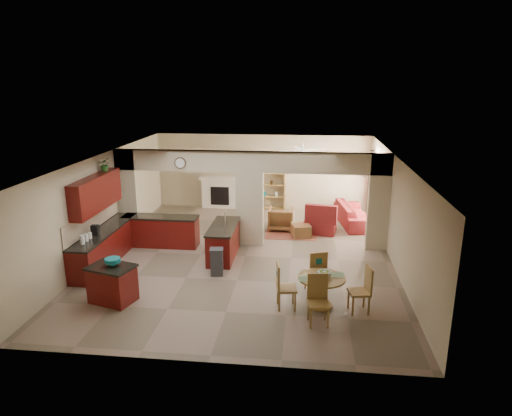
# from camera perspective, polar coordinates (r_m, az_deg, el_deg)

# --- Properties ---
(floor) EXTENTS (10.00, 10.00, 0.00)m
(floor) POSITION_cam_1_polar(r_m,az_deg,el_deg) (12.86, -1.32, -6.03)
(floor) COLOR #7C6756
(floor) RESTS_ON ground
(ceiling) EXTENTS (10.00, 10.00, 0.00)m
(ceiling) POSITION_cam_1_polar(r_m,az_deg,el_deg) (12.09, -1.40, 6.37)
(ceiling) COLOR white
(ceiling) RESTS_ON wall_back
(wall_back) EXTENTS (8.00, 0.00, 8.00)m
(wall_back) POSITION_cam_1_polar(r_m,az_deg,el_deg) (17.24, 0.84, 4.52)
(wall_back) COLOR #BFAA8B
(wall_back) RESTS_ON floor
(wall_front) EXTENTS (8.00, 0.00, 8.00)m
(wall_front) POSITION_cam_1_polar(r_m,az_deg,el_deg) (7.79, -6.27, -10.11)
(wall_front) COLOR #BFAA8B
(wall_front) RESTS_ON floor
(wall_left) EXTENTS (0.00, 10.00, 10.00)m
(wall_left) POSITION_cam_1_polar(r_m,az_deg,el_deg) (13.51, -18.42, 0.49)
(wall_left) COLOR #BFAA8B
(wall_left) RESTS_ON floor
(wall_right) EXTENTS (0.00, 10.00, 10.00)m
(wall_right) POSITION_cam_1_polar(r_m,az_deg,el_deg) (12.54, 17.09, -0.56)
(wall_right) COLOR #BFAA8B
(wall_right) RESTS_ON floor
(partition_left_pier) EXTENTS (0.60, 0.25, 2.80)m
(partition_left_pier) POSITION_cam_1_polar(r_m,az_deg,el_deg) (14.28, -15.70, 1.52)
(partition_left_pier) COLOR #BFAA8B
(partition_left_pier) RESTS_ON floor
(partition_center_pier) EXTENTS (0.80, 0.25, 2.20)m
(partition_center_pier) POSITION_cam_1_polar(r_m,az_deg,el_deg) (13.44, -0.79, -0.08)
(partition_center_pier) COLOR #BFAA8B
(partition_center_pier) RESTS_ON floor
(partition_right_pier) EXTENTS (0.60, 0.25, 2.80)m
(partition_right_pier) POSITION_cam_1_polar(r_m,az_deg,el_deg) (13.43, 15.08, 0.68)
(partition_right_pier) COLOR #BFAA8B
(partition_right_pier) RESTS_ON floor
(partition_header) EXTENTS (8.00, 0.25, 0.60)m
(partition_header) POSITION_cam_1_polar(r_m,az_deg,el_deg) (13.12, -0.81, 5.80)
(partition_header) COLOR #BFAA8B
(partition_header) RESTS_ON partition_center_pier
(kitchen_counter) EXTENTS (2.52, 3.29, 1.48)m
(kitchen_counter) POSITION_cam_1_polar(r_m,az_deg,el_deg) (13.28, -15.60, -3.77)
(kitchen_counter) COLOR #3F0807
(kitchen_counter) RESTS_ON floor
(upper_cabinets) EXTENTS (0.35, 2.40, 0.90)m
(upper_cabinets) POSITION_cam_1_polar(r_m,az_deg,el_deg) (12.61, -19.36, 1.78)
(upper_cabinets) COLOR #3F0807
(upper_cabinets) RESTS_ON wall_left
(peninsula) EXTENTS (0.70, 1.85, 0.91)m
(peninsula) POSITION_cam_1_polar(r_m,az_deg,el_deg) (12.68, -4.09, -4.18)
(peninsula) COLOR #3F0807
(peninsula) RESTS_ON floor
(wall_clock) EXTENTS (0.34, 0.03, 0.34)m
(wall_clock) POSITION_cam_1_polar(r_m,az_deg,el_deg) (13.38, -9.46, 5.57)
(wall_clock) COLOR #52381B
(wall_clock) RESTS_ON partition_header
(rug) EXTENTS (1.60, 1.30, 0.01)m
(rug) POSITION_cam_1_polar(r_m,az_deg,el_deg) (14.73, 4.40, -3.15)
(rug) COLOR brown
(rug) RESTS_ON floor
(fireplace) EXTENTS (1.60, 0.35, 1.20)m
(fireplace) POSITION_cam_1_polar(r_m,az_deg,el_deg) (17.47, -4.46, 1.99)
(fireplace) COLOR white
(fireplace) RESTS_ON floor
(shelving_unit) EXTENTS (1.00, 0.32, 1.80)m
(shelving_unit) POSITION_cam_1_polar(r_m,az_deg,el_deg) (17.14, 1.94, 2.74)
(shelving_unit) COLOR olive
(shelving_unit) RESTS_ON floor
(window_a) EXTENTS (0.02, 0.90, 1.90)m
(window_a) POSITION_cam_1_polar(r_m,az_deg,el_deg) (14.77, 15.33, 1.21)
(window_a) COLOR white
(window_a) RESTS_ON wall_right
(window_b) EXTENTS (0.02, 0.90, 1.90)m
(window_b) POSITION_cam_1_polar(r_m,az_deg,el_deg) (16.40, 14.45, 2.71)
(window_b) COLOR white
(window_b) RESTS_ON wall_right
(glazed_door) EXTENTS (0.02, 0.70, 2.10)m
(glazed_door) POSITION_cam_1_polar(r_m,az_deg,el_deg) (15.62, 14.83, 1.47)
(glazed_door) COLOR white
(glazed_door) RESTS_ON wall_right
(drape_a_left) EXTENTS (0.10, 0.28, 2.30)m
(drape_a_left) POSITION_cam_1_polar(r_m,az_deg,el_deg) (14.19, 15.53, 0.61)
(drape_a_left) COLOR #3B1917
(drape_a_left) RESTS_ON wall_right
(drape_a_right) EXTENTS (0.10, 0.28, 2.30)m
(drape_a_right) POSITION_cam_1_polar(r_m,az_deg,el_deg) (15.34, 14.85, 1.78)
(drape_a_right) COLOR #3B1917
(drape_a_right) RESTS_ON wall_right
(drape_b_left) EXTENTS (0.10, 0.28, 2.30)m
(drape_b_left) POSITION_cam_1_polar(r_m,az_deg,el_deg) (15.82, 14.60, 2.22)
(drape_b_left) COLOR #3B1917
(drape_b_left) RESTS_ON wall_right
(drape_b_right) EXTENTS (0.10, 0.28, 2.30)m
(drape_b_right) POSITION_cam_1_polar(r_m,az_deg,el_deg) (16.97, 14.05, 3.18)
(drape_b_right) COLOR #3B1917
(drape_b_right) RESTS_ON wall_right
(ceiling_fan) EXTENTS (1.00, 1.00, 0.10)m
(ceiling_fan) POSITION_cam_1_polar(r_m,az_deg,el_deg) (14.99, 5.88, 7.22)
(ceiling_fan) COLOR white
(ceiling_fan) RESTS_ON ceiling
(kitchen_island) EXTENTS (1.13, 0.94, 0.84)m
(kitchen_island) POSITION_cam_1_polar(r_m,az_deg,el_deg) (10.72, -17.52, -9.00)
(kitchen_island) COLOR #3F0807
(kitchen_island) RESTS_ON floor
(teal_bowl) EXTENTS (0.34, 0.34, 0.16)m
(teal_bowl) POSITION_cam_1_polar(r_m,az_deg,el_deg) (10.56, -17.48, -6.43)
(teal_bowl) COLOR #12777F
(teal_bowl) RESTS_ON kitchen_island
(trash_can) EXTENTS (0.34, 0.30, 0.65)m
(trash_can) POSITION_cam_1_polar(r_m,az_deg,el_deg) (11.61, -4.92, -6.84)
(trash_can) COLOR #313134
(trash_can) RESTS_ON floor
(dining_table) EXTENTS (1.03, 1.03, 0.70)m
(dining_table) POSITION_cam_1_polar(r_m,az_deg,el_deg) (10.07, 8.15, -9.70)
(dining_table) COLOR olive
(dining_table) RESTS_ON floor
(fruit_bowl) EXTENTS (0.30, 0.30, 0.16)m
(fruit_bowl) POSITION_cam_1_polar(r_m,az_deg,el_deg) (9.93, 8.53, -8.17)
(fruit_bowl) COLOR #6BAD25
(fruit_bowl) RESTS_ON dining_table
(sofa) EXTENTS (2.50, 1.29, 0.70)m
(sofa) POSITION_cam_1_polar(r_m,az_deg,el_deg) (15.87, 12.18, -0.75)
(sofa) COLOR maroon
(sofa) RESTS_ON floor
(chaise) EXTENTS (1.12, 0.97, 0.40)m
(chaise) POSITION_cam_1_polar(r_m,az_deg,el_deg) (14.88, 8.00, -2.27)
(chaise) COLOR maroon
(chaise) RESTS_ON floor
(armchair) EXTENTS (0.79, 0.82, 0.73)m
(armchair) POSITION_cam_1_polar(r_m,az_deg,el_deg) (14.98, 3.10, -1.33)
(armchair) COLOR maroon
(armchair) RESTS_ON floor
(ottoman) EXTENTS (0.66, 0.66, 0.39)m
(ottoman) POSITION_cam_1_polar(r_m,az_deg,el_deg) (14.38, 5.67, -2.85)
(ottoman) COLOR maroon
(ottoman) RESTS_ON floor
(plant) EXTENTS (0.39, 0.36, 0.37)m
(plant) POSITION_cam_1_polar(r_m,az_deg,el_deg) (13.08, -18.38, 5.21)
(plant) COLOR #165317
(plant) RESTS_ON upper_cabinets
(chair_north) EXTENTS (0.53, 0.53, 1.02)m
(chair_north) POSITION_cam_1_polar(r_m,az_deg,el_deg) (10.67, 7.58, -7.70)
(chair_north) COLOR olive
(chair_north) RESTS_ON floor
(chair_east) EXTENTS (0.49, 0.49, 1.02)m
(chair_east) POSITION_cam_1_polar(r_m,az_deg,el_deg) (10.01, 13.27, -9.66)
(chair_east) COLOR olive
(chair_east) RESTS_ON floor
(chair_south) EXTENTS (0.47, 0.47, 1.02)m
(chair_south) POSITION_cam_1_polar(r_m,az_deg,el_deg) (9.45, 7.76, -10.97)
(chair_south) COLOR olive
(chair_south) RESTS_ON floor
(chair_west) EXTENTS (0.48, 0.48, 1.02)m
(chair_west) POSITION_cam_1_polar(r_m,az_deg,el_deg) (9.92, 3.35, -9.49)
(chair_west) COLOR olive
(chair_west) RESTS_ON floor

